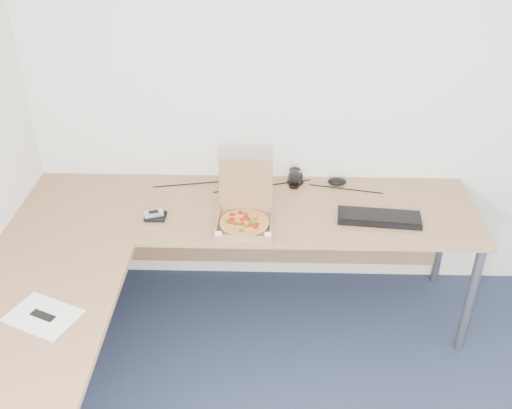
{
  "coord_description": "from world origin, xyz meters",
  "views": [
    {
      "loc": [
        -0.38,
        -1.3,
        2.43
      ],
      "look_at": [
        -0.45,
        1.28,
        0.82
      ],
      "focal_mm": 40.87,
      "sensor_mm": 36.0,
      "label": 1
    }
  ],
  "objects_px": {
    "desk": "(178,257)",
    "pizza_box": "(245,219)",
    "wallet": "(156,216)",
    "keyboard": "(379,218)",
    "drinking_glass": "(294,178)"
  },
  "relations": [
    {
      "from": "desk",
      "to": "wallet",
      "type": "bearing_deg",
      "value": 118.08
    },
    {
      "from": "desk",
      "to": "pizza_box",
      "type": "bearing_deg",
      "value": 38.01
    },
    {
      "from": "wallet",
      "to": "pizza_box",
      "type": "bearing_deg",
      "value": -5.51
    },
    {
      "from": "drinking_glass",
      "to": "wallet",
      "type": "height_order",
      "value": "drinking_glass"
    },
    {
      "from": "desk",
      "to": "drinking_glass",
      "type": "xyz_separation_m",
      "value": [
        0.59,
        0.65,
        0.09
      ]
    },
    {
      "from": "drinking_glass",
      "to": "wallet",
      "type": "xyz_separation_m",
      "value": [
        -0.75,
        -0.35,
        -0.05
      ]
    },
    {
      "from": "pizza_box",
      "to": "drinking_glass",
      "type": "bearing_deg",
      "value": 58.79
    },
    {
      "from": "desk",
      "to": "keyboard",
      "type": "relative_size",
      "value": 5.75
    },
    {
      "from": "pizza_box",
      "to": "wallet",
      "type": "bearing_deg",
      "value": 175.85
    },
    {
      "from": "drinking_glass",
      "to": "desk",
      "type": "bearing_deg",
      "value": -131.91
    },
    {
      "from": "wallet",
      "to": "keyboard",
      "type": "bearing_deg",
      "value": 1.64
    },
    {
      "from": "keyboard",
      "to": "pizza_box",
      "type": "bearing_deg",
      "value": -168.89
    },
    {
      "from": "pizza_box",
      "to": "keyboard",
      "type": "distance_m",
      "value": 0.71
    },
    {
      "from": "desk",
      "to": "pizza_box",
      "type": "height_order",
      "value": "pizza_box"
    },
    {
      "from": "desk",
      "to": "drinking_glass",
      "type": "height_order",
      "value": "drinking_glass"
    }
  ]
}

